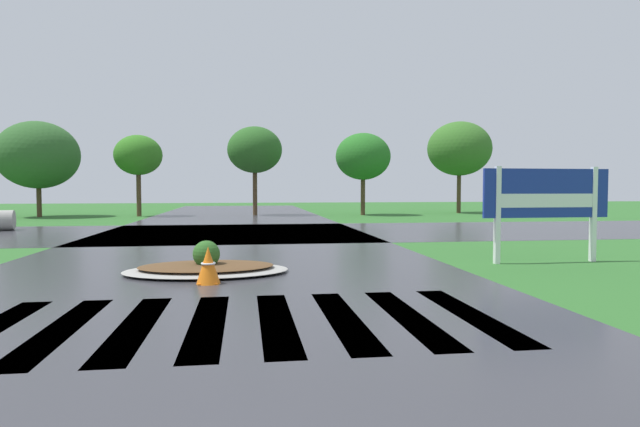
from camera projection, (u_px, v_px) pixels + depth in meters
name	position (u px, v px, depth m)	size (l,w,h in m)	color
asphalt_roadway	(223.00, 266.00, 12.00)	(10.25, 80.00, 0.01)	#35353A
asphalt_cross_road	(232.00, 233.00, 20.98)	(90.00, 9.23, 0.01)	#35353A
crosswalk_stripes	(208.00, 323.00, 6.99)	(7.65, 3.37, 0.01)	white
estate_billboard	(546.00, 198.00, 12.57)	(3.16, 0.18, 2.27)	white
median_island	(207.00, 267.00, 11.06)	(3.38, 2.12, 0.68)	#9E9B93
traffic_cone	(208.00, 266.00, 9.83)	(0.44, 0.44, 0.69)	orange
background_treeline	(170.00, 151.00, 33.53)	(38.35, 6.11, 6.35)	#4C3823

